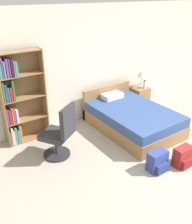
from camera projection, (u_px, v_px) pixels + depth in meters
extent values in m
cube|color=silver|center=(83.00, 65.00, 5.69)|extent=(9.00, 0.06, 2.60)
cube|color=olive|center=(2.00, 103.00, 4.69)|extent=(0.02, 0.27, 1.86)
cube|color=olive|center=(44.00, 94.00, 5.12)|extent=(0.02, 0.27, 1.86)
cube|color=brown|center=(22.00, 96.00, 5.00)|extent=(0.86, 0.01, 1.86)
cube|color=olive|center=(29.00, 138.00, 5.31)|extent=(0.82, 0.25, 0.02)
cube|color=#665B51|center=(10.00, 138.00, 5.02)|extent=(0.02, 0.20, 0.30)
cube|color=beige|center=(12.00, 136.00, 5.01)|extent=(0.03, 0.16, 0.38)
cube|color=beige|center=(14.00, 137.00, 5.04)|extent=(0.03, 0.17, 0.32)
cube|color=teal|center=(16.00, 135.00, 5.06)|extent=(0.04, 0.18, 0.36)
cube|color=teal|center=(18.00, 135.00, 5.10)|extent=(0.04, 0.18, 0.30)
cube|color=orange|center=(20.00, 133.00, 5.11)|extent=(0.04, 0.20, 0.37)
cube|color=olive|center=(27.00, 119.00, 5.11)|extent=(0.82, 0.25, 0.02)
cube|color=#7A387F|center=(7.00, 117.00, 4.82)|extent=(0.03, 0.20, 0.31)
cube|color=maroon|center=(9.00, 117.00, 4.84)|extent=(0.04, 0.19, 0.30)
cube|color=orange|center=(11.00, 115.00, 4.87)|extent=(0.02, 0.21, 0.33)
cube|color=#7A387F|center=(14.00, 115.00, 4.89)|extent=(0.04, 0.20, 0.30)
cube|color=beige|center=(16.00, 115.00, 4.92)|extent=(0.04, 0.21, 0.28)
cube|color=olive|center=(24.00, 98.00, 4.90)|extent=(0.82, 0.25, 0.02)
cube|color=#2D6638|center=(3.00, 92.00, 4.58)|extent=(0.03, 0.17, 0.40)
cube|color=navy|center=(5.00, 93.00, 4.63)|extent=(0.04, 0.20, 0.34)
cube|color=#665B51|center=(8.00, 94.00, 4.66)|extent=(0.02, 0.19, 0.28)
cube|color=maroon|center=(10.00, 94.00, 4.67)|extent=(0.04, 0.16, 0.28)
cube|color=#2D6638|center=(12.00, 90.00, 4.68)|extent=(0.04, 0.18, 0.40)
cube|color=olive|center=(21.00, 75.00, 4.70)|extent=(0.82, 0.25, 0.02)
cube|color=#7A387F|center=(1.00, 68.00, 4.42)|extent=(0.02, 0.21, 0.38)
cube|color=teal|center=(3.00, 69.00, 4.46)|extent=(0.03, 0.21, 0.31)
cube|color=#7A387F|center=(6.00, 68.00, 4.46)|extent=(0.04, 0.18, 0.34)
cube|color=#7A387F|center=(9.00, 68.00, 4.48)|extent=(0.02, 0.17, 0.34)
cube|color=black|center=(11.00, 68.00, 4.52)|extent=(0.04, 0.20, 0.33)
cube|color=#665B51|center=(13.00, 68.00, 4.55)|extent=(0.03, 0.21, 0.30)
cube|color=teal|center=(15.00, 68.00, 4.57)|extent=(0.04, 0.21, 0.27)
cube|color=olive|center=(17.00, 51.00, 4.50)|extent=(0.86, 0.27, 0.02)
cube|color=olive|center=(132.00, 123.00, 5.62)|extent=(1.37, 2.02, 0.29)
cube|color=#334C84|center=(133.00, 113.00, 5.51)|extent=(1.34, 1.98, 0.21)
cube|color=olive|center=(107.00, 100.00, 6.24)|extent=(1.37, 0.08, 0.75)
cube|color=silver|center=(112.00, 96.00, 6.00)|extent=(0.50, 0.30, 0.12)
cylinder|color=#232326|center=(57.00, 154.00, 4.77)|extent=(0.51, 0.51, 0.04)
cylinder|color=#333338|center=(56.00, 145.00, 4.69)|extent=(0.06, 0.06, 0.36)
cube|color=#2D2D33|center=(55.00, 135.00, 4.59)|extent=(0.66, 0.66, 0.10)
cube|color=#2D2D33|center=(68.00, 122.00, 4.34)|extent=(0.41, 0.31, 0.57)
cube|color=olive|center=(139.00, 97.00, 6.72)|extent=(0.42, 0.45, 0.53)
sphere|color=tan|center=(145.00, 96.00, 6.50)|extent=(0.02, 0.02, 0.02)
cylinder|color=#B2B2B7|center=(141.00, 86.00, 6.65)|extent=(0.14, 0.14, 0.02)
cylinder|color=#B2B2B7|center=(141.00, 81.00, 6.58)|extent=(0.02, 0.02, 0.27)
cone|color=silver|center=(142.00, 73.00, 6.49)|extent=(0.22, 0.22, 0.18)
cylinder|color=silver|center=(144.00, 85.00, 6.51)|extent=(0.08, 0.08, 0.20)
cylinder|color=#2D2D33|center=(145.00, 81.00, 6.46)|extent=(0.05, 0.05, 0.02)
cube|color=maroon|center=(182.00, 156.00, 4.43)|extent=(0.35, 0.18, 0.37)
cube|color=maroon|center=(187.00, 164.00, 4.37)|extent=(0.26, 0.06, 0.17)
cube|color=navy|center=(157.00, 161.00, 4.32)|extent=(0.35, 0.20, 0.36)
cube|color=navy|center=(162.00, 168.00, 4.26)|extent=(0.27, 0.07, 0.16)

